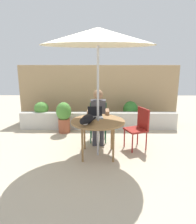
# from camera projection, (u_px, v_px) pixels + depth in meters

# --- Properties ---
(ground_plane) EXTENTS (14.00, 14.00, 0.00)m
(ground_plane) POSITION_uv_depth(u_px,v_px,m) (98.00, 155.00, 4.41)
(ground_plane) COLOR #BCAD93
(fence_back) EXTENTS (4.76, 0.08, 1.71)m
(fence_back) POSITION_uv_depth(u_px,v_px,m) (99.00, 94.00, 6.53)
(fence_back) COLOR tan
(fence_back) RESTS_ON ground
(planter_wall_low) EXTENTS (4.28, 0.20, 0.47)m
(planter_wall_low) POSITION_uv_depth(u_px,v_px,m) (98.00, 121.00, 5.95)
(planter_wall_low) COLOR beige
(planter_wall_low) RESTS_ON ground
(patio_table) EXTENTS (1.06, 1.06, 0.73)m
(patio_table) POSITION_uv_depth(u_px,v_px,m) (98.00, 124.00, 4.24)
(patio_table) COLOR olive
(patio_table) RESTS_ON ground
(patio_umbrella) EXTENTS (2.06, 2.06, 2.45)m
(patio_umbrella) POSITION_uv_depth(u_px,v_px,m) (98.00, 37.00, 3.84)
(patio_umbrella) COLOR #B7B7BC
(patio_umbrella) RESTS_ON ground
(chair_occupied) EXTENTS (0.40, 0.40, 0.89)m
(chair_occupied) POSITION_uv_depth(u_px,v_px,m) (98.00, 119.00, 5.12)
(chair_occupied) COLOR #194C2D
(chair_occupied) RESTS_ON ground
(chair_empty) EXTENTS (0.52, 0.52, 0.89)m
(chair_empty) POSITION_uv_depth(u_px,v_px,m) (139.00, 125.00, 4.63)
(chair_empty) COLOR maroon
(chair_empty) RESTS_ON ground
(person_seated) EXTENTS (0.48, 0.48, 1.23)m
(person_seated) POSITION_uv_depth(u_px,v_px,m) (98.00, 113.00, 4.93)
(person_seated) COLOR #3F3F47
(person_seated) RESTS_ON ground
(laptop) EXTENTS (0.33, 0.28, 0.21)m
(laptop) POSITION_uv_depth(u_px,v_px,m) (95.00, 114.00, 4.46)
(laptop) COLOR gray
(laptop) RESTS_ON patio_table
(cat) EXTENTS (0.31, 0.62, 0.17)m
(cat) POSITION_uv_depth(u_px,v_px,m) (87.00, 120.00, 4.00)
(cat) COLOR black
(cat) RESTS_ON patio_table
(potted_plant_near_fence) EXTENTS (0.42, 0.42, 0.72)m
(potted_plant_near_fence) POSITION_uv_depth(u_px,v_px,m) (130.00, 112.00, 6.21)
(potted_plant_near_fence) COLOR #33383D
(potted_plant_near_fence) RESTS_ON ground
(potted_plant_by_chair) EXTENTS (0.39, 0.39, 0.81)m
(potted_plant_by_chair) POSITION_uv_depth(u_px,v_px,m) (64.00, 116.00, 5.63)
(potted_plant_by_chair) COLOR #9E5138
(potted_plant_by_chair) RESTS_ON ground
(potted_plant_corner) EXTENTS (0.40, 0.40, 0.73)m
(potted_plant_corner) POSITION_uv_depth(u_px,v_px,m) (42.00, 113.00, 6.06)
(potted_plant_corner) COLOR #9E5138
(potted_plant_corner) RESTS_ON ground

